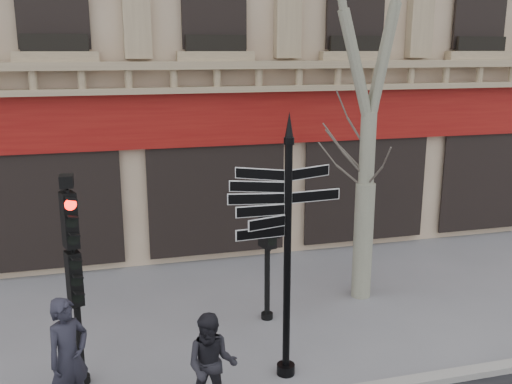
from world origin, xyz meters
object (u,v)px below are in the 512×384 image
pedestrian_b (212,365)px  pedestrian_a (69,358)px  traffic_signal_main (73,256)px  fingerpost (288,204)px  traffic_signal_secondary (267,237)px

pedestrian_b → pedestrian_a: bearing=-176.9°
traffic_signal_main → pedestrian_a: size_ratio=1.86×
traffic_signal_main → pedestrian_b: bearing=-53.3°
fingerpost → pedestrian_b: fingerpost is taller
traffic_signal_main → pedestrian_b: 2.67m
traffic_signal_secondary → fingerpost: bearing=-113.6°
traffic_signal_secondary → pedestrian_b: size_ratio=1.55×
fingerpost → pedestrian_b: (-1.37, -0.72, -2.11)m
fingerpost → pedestrian_b: bearing=-146.4°
fingerpost → pedestrian_b: 2.62m
traffic_signal_main → traffic_signal_secondary: bearing=3.9°
fingerpost → traffic_signal_secondary: 2.34m
pedestrian_a → pedestrian_b: bearing=-53.8°
fingerpost → traffic_signal_main: (-3.23, 0.60, -0.74)m
fingerpost → traffic_signal_secondary: bearing=88.4°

